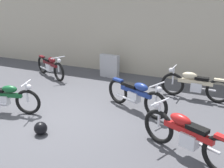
{
  "coord_description": "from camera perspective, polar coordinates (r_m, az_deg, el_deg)",
  "views": [
    {
      "loc": [
        3.63,
        -4.78,
        3.0
      ],
      "look_at": [
        0.79,
        1.54,
        0.55
      ],
      "focal_mm": 41.4,
      "sensor_mm": 36.0,
      "label": 1
    }
  ],
  "objects": [
    {
      "name": "motorcycle_maroon",
      "position": [
        9.9,
        -13.47,
        3.87
      ],
      "size": [
        1.82,
        1.0,
        0.89
      ],
      "rotation": [
        0.0,
        0.0,
        -0.45
      ],
      "color": "black",
      "rests_on": "ground_plane"
    },
    {
      "name": "motorcycle_red",
      "position": [
        5.17,
        16.14,
        -10.87
      ],
      "size": [
        1.96,
        1.04,
        0.95
      ],
      "rotation": [
        0.0,
        0.0,
        2.71
      ],
      "color": "black",
      "rests_on": "ground_plane"
    },
    {
      "name": "motorcycle_cream",
      "position": [
        7.99,
        17.72,
        -0.16
      ],
      "size": [
        2.04,
        0.57,
        0.91
      ],
      "rotation": [
        0.0,
        0.0,
        3.09
      ],
      "color": "black",
      "rests_on": "ground_plane"
    },
    {
      "name": "stone_marker",
      "position": [
        9.62,
        -0.55,
        3.98
      ],
      "size": [
        0.75,
        0.27,
        0.86
      ],
      "primitive_type": "cube",
      "rotation": [
        0.0,
        0.0,
        -0.1
      ],
      "color": "#9E9EA3",
      "rests_on": "ground_plane"
    },
    {
      "name": "motorcycle_green",
      "position": [
        7.27,
        -22.52,
        -2.88
      ],
      "size": [
        1.89,
        0.76,
        0.87
      ],
      "rotation": [
        0.0,
        0.0,
        0.29
      ],
      "color": "black",
      "rests_on": "ground_plane"
    },
    {
      "name": "building_wall",
      "position": [
        10.08,
        2.9,
        11.73
      ],
      "size": [
        18.0,
        0.3,
        3.29
      ],
      "primitive_type": "cube",
      "color": "#B2A893",
      "rests_on": "ground_plane"
    },
    {
      "name": "motorcycle_blue",
      "position": [
        6.86,
        5.32,
        -2.45
      ],
      "size": [
        1.94,
        0.99,
        0.93
      ],
      "rotation": [
        0.0,
        0.0,
        -0.4
      ],
      "color": "black",
      "rests_on": "ground_plane"
    },
    {
      "name": "helmet",
      "position": [
        6.05,
        -15.48,
        -9.41
      ],
      "size": [
        0.3,
        0.3,
        0.3
      ],
      "primitive_type": "sphere",
      "color": "black",
      "rests_on": "ground_plane"
    },
    {
      "name": "ground_plane",
      "position": [
        6.71,
        -11.74,
        -7.53
      ],
      "size": [
        40.0,
        40.0,
        0.0
      ],
      "primitive_type": "plane",
      "color": "#47474C"
    }
  ]
}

